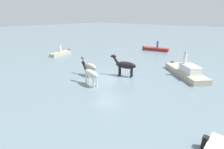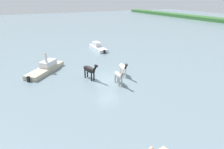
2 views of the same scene
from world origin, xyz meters
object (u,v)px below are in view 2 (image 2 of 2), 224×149
horse_gray_outer (123,67)px  person_spotter_bow (46,58)px  boat_dinghy_port (98,48)px  horse_chestnut_trailing (90,70)px  horse_pinto_flank (119,76)px  boat_launch_far (46,69)px

horse_gray_outer → person_spotter_bow: (-5.14, -7.59, 0.74)m
boat_dinghy_port → horse_chestnut_trailing: bearing=154.3°
horse_chestnut_trailing → boat_dinghy_port: (-11.41, 5.75, -0.79)m
horse_chestnut_trailing → horse_gray_outer: 3.83m
horse_pinto_flank → boat_dinghy_port: size_ratio=0.43×
horse_pinto_flank → horse_gray_outer: size_ratio=0.95×
horse_chestnut_trailing → boat_launch_far: horse_chestnut_trailing is taller
horse_pinto_flank → person_spotter_bow: person_spotter_bow is taller
horse_pinto_flank → horse_chestnut_trailing: (-2.63, -2.19, 0.13)m
horse_pinto_flank → horse_chestnut_trailing: 3.43m
horse_pinto_flank → person_spotter_bow: (-6.94, -6.05, 0.79)m
horse_pinto_flank → boat_launch_far: horse_pinto_flank is taller
horse_gray_outer → boat_dinghy_port: size_ratio=0.45×
horse_chestnut_trailing → person_spotter_bow: 5.82m
boat_dinghy_port → person_spotter_bow: (7.10, -9.61, 1.45)m
horse_chestnut_trailing → boat_dinghy_port: 12.80m
horse_gray_outer → person_spotter_bow: size_ratio=2.04×
horse_pinto_flank → boat_dinghy_port: horse_pinto_flank is taller
horse_pinto_flank → person_spotter_bow: 9.24m
boat_launch_far → boat_dinghy_port: (-6.86, 9.74, -0.01)m
horse_chestnut_trailing → person_spotter_bow: bearing=-153.5°
boat_launch_far → boat_dinghy_port: boat_launch_far is taller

